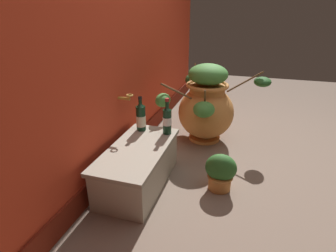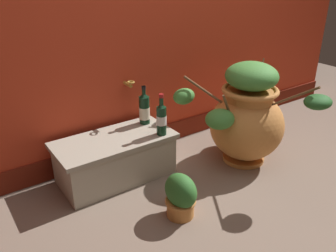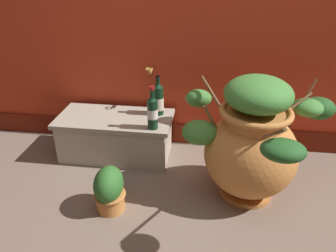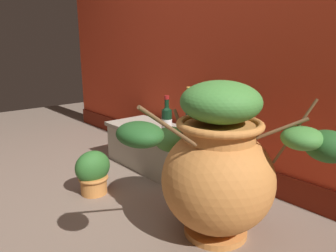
# 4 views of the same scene
# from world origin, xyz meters

# --- Properties ---
(ground_plane) EXTENTS (7.00, 7.00, 0.00)m
(ground_plane) POSITION_xyz_m (0.00, 0.00, 0.00)
(ground_plane) COLOR #7A6656
(terracotta_urn) EXTENTS (0.93, 0.98, 0.78)m
(terracotta_urn) POSITION_xyz_m (0.45, 0.51, 0.37)
(terracotta_urn) COLOR #CC7F3D
(terracotta_urn) RESTS_ON ground_plane
(stone_ledge) EXTENTS (0.82, 0.40, 0.31)m
(stone_ledge) POSITION_xyz_m (-0.48, 0.85, 0.17)
(stone_ledge) COLOR #B2A893
(stone_ledge) RESTS_ON ground_plane
(wine_bottle_left) EXTENTS (0.08, 0.08, 0.29)m
(wine_bottle_left) POSITION_xyz_m (-0.18, 0.95, 0.43)
(wine_bottle_left) COLOR black
(wine_bottle_left) RESTS_ON stone_ledge
(wine_bottle_middle) EXTENTS (0.07, 0.07, 0.30)m
(wine_bottle_middle) POSITION_xyz_m (-0.18, 0.72, 0.44)
(wine_bottle_middle) COLOR black
(wine_bottle_middle) RESTS_ON stone_ledge
(potted_shrub) EXTENTS (0.19, 0.23, 0.28)m
(potted_shrub) POSITION_xyz_m (-0.36, 0.25, 0.14)
(potted_shrub) COLOR #CC7F3D
(potted_shrub) RESTS_ON ground_plane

